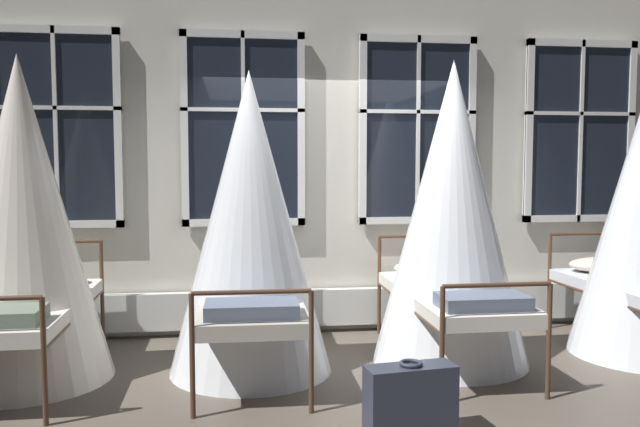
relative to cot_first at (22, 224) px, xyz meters
The scene contains 7 objects.
ground 2.85m from the cot_first, ahead, with size 21.02×21.02×0.00m, color brown.
back_wall_with_windows 2.90m from the cot_first, 25.83° to the left, with size 9.84×0.10×3.43m, color beige.
window_bank 2.81m from the cot_first, 23.65° to the left, with size 6.38×0.10×2.87m.
cot_first is the anchor object (origin of this frame).
cot_second 1.73m from the cot_first, ahead, with size 1.30×1.98×2.41m.
cot_third 3.42m from the cot_first, ahead, with size 1.30×1.97×2.53m.
suitcase_dark 3.18m from the cot_first, 28.01° to the right, with size 0.58×0.28×0.47m.
Camera 1 is at (-0.97, -5.33, 1.67)m, focal length 36.44 mm.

